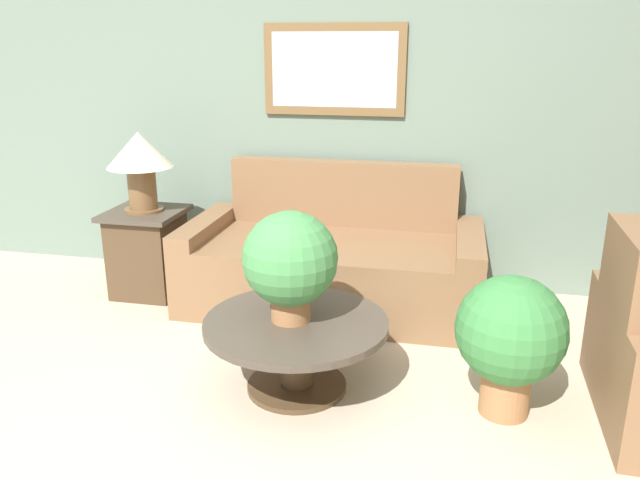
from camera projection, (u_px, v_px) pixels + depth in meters
name	position (u px, v px, depth m)	size (l,w,h in m)	color
wall_back	(324.00, 110.00, 4.62)	(7.51, 0.09, 2.60)	slate
couch_main	(333.00, 262.00, 4.39)	(2.04, 0.99, 0.96)	brown
coffee_table	(296.00, 339.00, 3.29)	(0.97, 0.97, 0.40)	#4C3823
side_table	(148.00, 251.00, 4.57)	(0.53, 0.53, 0.63)	#4C3823
table_lamp	(140.00, 158.00, 4.36)	(0.46, 0.46, 0.56)	brown
potted_plant_on_table	(290.00, 261.00, 3.16)	(0.49, 0.49, 0.58)	#9E6B42
potted_plant_floor	(510.00, 335.00, 3.02)	(0.54, 0.54, 0.73)	#9E6B42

